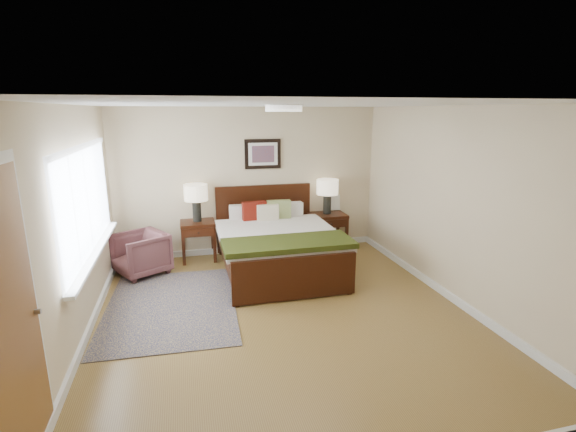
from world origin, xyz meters
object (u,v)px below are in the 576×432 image
at_px(bed, 277,238).
at_px(nightstand_left, 198,229).
at_px(lamp_right, 327,189).
at_px(lamp_left, 196,195).
at_px(armchair, 141,254).
at_px(rug_persian, 171,306).
at_px(nightstand_right, 327,228).

bearing_deg(bed, nightstand_left, 144.74).
distance_m(bed, lamp_right, 1.49).
distance_m(bed, lamp_left, 1.53).
xyz_separation_m(nightstand_left, lamp_right, (2.26, 0.02, 0.56)).
bearing_deg(bed, armchair, 169.15).
xyz_separation_m(bed, rug_persian, (-1.58, -0.85, -0.53)).
height_order(bed, lamp_left, lamp_left).
height_order(nightstand_left, armchair, nightstand_left).
relative_size(nightstand_left, nightstand_right, 1.00).
xyz_separation_m(bed, nightstand_left, (-1.15, 0.81, -0.00)).
bearing_deg(nightstand_left, armchair, -154.25).
relative_size(bed, nightstand_right, 3.29).
height_order(nightstand_right, rug_persian, nightstand_right).
distance_m(bed, nightstand_left, 1.41).
relative_size(nightstand_left, rug_persian, 0.29).
bearing_deg(lamp_right, nightstand_left, -179.44).
bearing_deg(lamp_left, lamp_right, 0.00).
relative_size(armchair, rug_persian, 0.32).
distance_m(lamp_left, rug_persian, 2.05).
height_order(lamp_right, armchair, lamp_right).
bearing_deg(lamp_right, lamp_left, 180.00).
height_order(bed, rug_persian, bed).
distance_m(nightstand_right, lamp_left, 2.37).
relative_size(nightstand_right, lamp_left, 1.08).
distance_m(nightstand_left, nightstand_right, 2.26).
distance_m(bed, rug_persian, 1.87).
height_order(nightstand_left, lamp_left, lamp_left).
xyz_separation_m(nightstand_right, armchair, (-3.14, -0.43, -0.07)).
height_order(bed, nightstand_right, bed).
relative_size(nightstand_left, armchair, 0.92).
xyz_separation_m(nightstand_left, nightstand_right, (2.26, 0.01, -0.14)).
bearing_deg(armchair, bed, 49.14).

